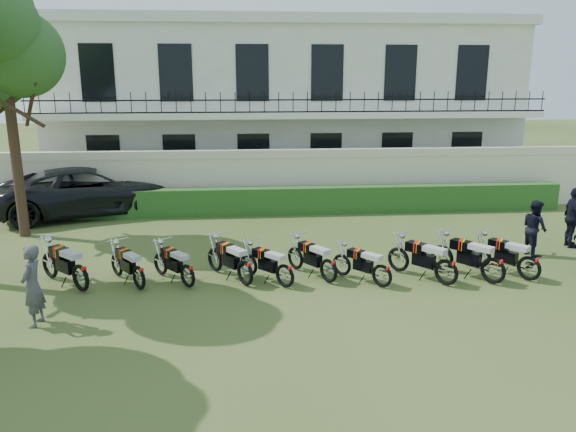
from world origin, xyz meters
name	(u,v)px	position (x,y,z in m)	size (l,w,h in m)	color
ground	(326,283)	(0.00, 0.00, 0.00)	(100.00, 100.00, 0.00)	#38481C
perimeter_wall	(295,179)	(0.00, 8.00, 1.17)	(30.00, 0.35, 2.30)	beige
hedge	(323,200)	(1.00, 7.20, 0.50)	(18.00, 0.60, 1.00)	#1D4A1A
building	(282,103)	(0.00, 13.96, 3.71)	(20.40, 9.60, 7.40)	white
tree_west_near	(4,45)	(-8.96, 5.00, 5.89)	(3.40, 3.20, 7.90)	#473323
motorcycle_0	(80,271)	(-5.88, -0.12, 0.53)	(1.56, 1.54, 1.14)	black
motorcycle_1	(139,272)	(-4.53, -0.12, 0.46)	(1.13, 1.56, 1.00)	black
motorcycle_2	(187,270)	(-3.39, -0.08, 0.46)	(1.19, 1.48, 0.99)	black
motorcycle_3	(245,267)	(-2.00, -0.06, 0.49)	(1.20, 1.67, 1.07)	black
motorcycle_4	(285,270)	(-1.04, -0.26, 0.46)	(1.31, 1.37, 0.99)	black
motorcycle_5	(329,265)	(0.05, -0.04, 0.47)	(1.12, 1.62, 1.03)	black
motorcycle_6	(382,270)	(1.29, -0.45, 0.45)	(1.27, 1.35, 0.97)	black
motorcycle_7	(447,266)	(2.89, -0.46, 0.51)	(1.38, 1.62, 1.11)	black
motorcycle_8	(494,264)	(4.06, -0.47, 0.52)	(1.38, 1.69, 1.13)	black
motorcycle_9	(530,262)	(5.06, -0.33, 0.49)	(1.24, 1.63, 1.07)	black
suv	(89,191)	(-7.61, 7.79, 0.89)	(2.94, 6.37, 1.77)	black
inspector	(32,286)	(-6.33, -1.88, 0.86)	(0.62, 0.41, 1.71)	#505055
officer_4	(534,228)	(6.24, 1.73, 0.80)	(0.78, 0.61, 1.60)	black
officer_5	(573,218)	(7.75, 2.34, 0.91)	(1.06, 0.44, 1.82)	black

